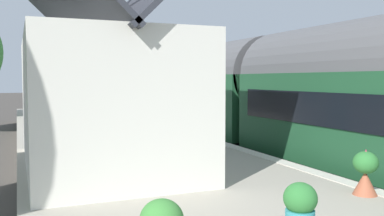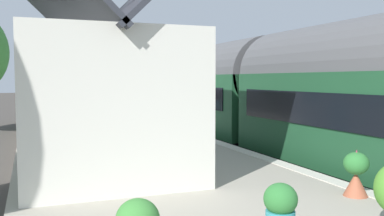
{
  "view_description": "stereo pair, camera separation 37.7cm",
  "coord_description": "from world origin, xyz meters",
  "px_view_note": "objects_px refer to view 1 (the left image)",
  "views": [
    {
      "loc": [
        -14.45,
        7.01,
        2.84
      ],
      "look_at": [
        -1.12,
        1.5,
        1.86
      ],
      "focal_mm": 39.67,
      "sensor_mm": 36.0,
      "label": 1
    },
    {
      "loc": [
        -14.59,
        6.66,
        2.84
      ],
      "look_at": [
        -1.12,
        1.5,
        1.86
      ],
      "focal_mm": 39.67,
      "sensor_mm": 36.0,
      "label": 2
    }
  ],
  "objects_px": {
    "station_sign_board": "(159,99)",
    "planter_under_sign": "(89,110)",
    "bench_near_building": "(94,110)",
    "bench_platform_end": "(82,105)",
    "planter_bench_right": "(62,109)",
    "lamp_post_platform": "(121,71)",
    "station_building": "(101,95)",
    "train": "(260,97)",
    "planter_by_door": "(45,107)",
    "planter_edge_near": "(365,173)",
    "planter_bench_left": "(300,211)"
  },
  "relations": [
    {
      "from": "bench_near_building",
      "to": "station_sign_board",
      "type": "xyz_separation_m",
      "value": [
        -4.56,
        -1.84,
        0.71
      ]
    },
    {
      "from": "planter_by_door",
      "to": "lamp_post_platform",
      "type": "relative_size",
      "value": 0.3
    },
    {
      "from": "planter_bench_left",
      "to": "lamp_post_platform",
      "type": "distance_m",
      "value": 18.84
    },
    {
      "from": "planter_edge_near",
      "to": "station_sign_board",
      "type": "xyz_separation_m",
      "value": [
        10.79,
        0.22,
        0.81
      ]
    },
    {
      "from": "station_building",
      "to": "lamp_post_platform",
      "type": "bearing_deg",
      "value": -14.96
    },
    {
      "from": "station_building",
      "to": "bench_platform_end",
      "type": "height_order",
      "value": "station_building"
    },
    {
      "from": "station_building",
      "to": "train",
      "type": "bearing_deg",
      "value": -63.88
    },
    {
      "from": "planter_edge_near",
      "to": "bench_platform_end",
      "type": "bearing_deg",
      "value": 5.84
    },
    {
      "from": "station_sign_board",
      "to": "bench_near_building",
      "type": "bearing_deg",
      "value": 22.04
    },
    {
      "from": "planter_bench_left",
      "to": "planter_by_door",
      "type": "distance_m",
      "value": 19.01
    },
    {
      "from": "bench_platform_end",
      "to": "lamp_post_platform",
      "type": "distance_m",
      "value": 3.64
    },
    {
      "from": "train",
      "to": "station_building",
      "type": "bearing_deg",
      "value": 116.12
    },
    {
      "from": "train",
      "to": "planter_edge_near",
      "type": "relative_size",
      "value": 21.57
    },
    {
      "from": "planter_bench_right",
      "to": "lamp_post_platform",
      "type": "xyz_separation_m",
      "value": [
        -2.24,
        -2.92,
        2.12
      ]
    },
    {
      "from": "station_building",
      "to": "planter_bench_left",
      "type": "distance_m",
      "value": 5.96
    },
    {
      "from": "bench_platform_end",
      "to": "planter_bench_right",
      "type": "bearing_deg",
      "value": 103.9
    },
    {
      "from": "planter_by_door",
      "to": "planter_bench_right",
      "type": "bearing_deg",
      "value": -27.2
    },
    {
      "from": "train",
      "to": "planter_by_door",
      "type": "bearing_deg",
      "value": 32.66
    },
    {
      "from": "planter_by_door",
      "to": "planter_edge_near",
      "type": "bearing_deg",
      "value": -166.72
    },
    {
      "from": "bench_platform_end",
      "to": "lamp_post_platform",
      "type": "height_order",
      "value": "lamp_post_platform"
    },
    {
      "from": "planter_bench_right",
      "to": "station_sign_board",
      "type": "bearing_deg",
      "value": -161.35
    },
    {
      "from": "station_building",
      "to": "station_sign_board",
      "type": "xyz_separation_m",
      "value": [
        6.45,
        -3.47,
        -0.44
      ]
    },
    {
      "from": "train",
      "to": "planter_under_sign",
      "type": "bearing_deg",
      "value": 21.4
    },
    {
      "from": "bench_near_building",
      "to": "bench_platform_end",
      "type": "distance_m",
      "value": 4.44
    },
    {
      "from": "bench_platform_end",
      "to": "planter_by_door",
      "type": "bearing_deg",
      "value": 136.03
    },
    {
      "from": "station_building",
      "to": "lamp_post_platform",
      "type": "height_order",
      "value": "station_building"
    },
    {
      "from": "bench_near_building",
      "to": "planter_under_sign",
      "type": "bearing_deg",
      "value": -4.56
    },
    {
      "from": "planter_bench_left",
      "to": "station_sign_board",
      "type": "bearing_deg",
      "value": -9.97
    },
    {
      "from": "planter_bench_left",
      "to": "planter_by_door",
      "type": "xyz_separation_m",
      "value": [
        18.93,
        1.8,
        0.12
      ]
    },
    {
      "from": "planter_under_sign",
      "to": "planter_bench_left",
      "type": "bearing_deg",
      "value": 178.48
    },
    {
      "from": "train",
      "to": "bench_near_building",
      "type": "bearing_deg",
      "value": 29.23
    },
    {
      "from": "train",
      "to": "planter_edge_near",
      "type": "bearing_deg",
      "value": 161.77
    },
    {
      "from": "planter_bench_left",
      "to": "bench_platform_end",
      "type": "bearing_deg",
      "value": -0.89
    },
    {
      "from": "planter_by_door",
      "to": "planter_edge_near",
      "type": "relative_size",
      "value": 1.27
    },
    {
      "from": "bench_platform_end",
      "to": "planter_bench_right",
      "type": "xyz_separation_m",
      "value": [
        -0.28,
        1.14,
        -0.2
      ]
    },
    {
      "from": "lamp_post_platform",
      "to": "bench_platform_end",
      "type": "bearing_deg",
      "value": 35.3
    },
    {
      "from": "bench_near_building",
      "to": "planter_bench_left",
      "type": "distance_m",
      "value": 16.69
    },
    {
      "from": "train",
      "to": "planter_by_door",
      "type": "height_order",
      "value": "train"
    },
    {
      "from": "planter_bench_right",
      "to": "planter_edge_near",
      "type": "xyz_separation_m",
      "value": [
        -19.51,
        -3.16,
        0.1
      ]
    },
    {
      "from": "station_sign_board",
      "to": "planter_under_sign",
      "type": "bearing_deg",
      "value": 12.32
    },
    {
      "from": "bench_near_building",
      "to": "train",
      "type": "bearing_deg",
      "value": -150.77
    },
    {
      "from": "planter_by_door",
      "to": "planter_under_sign",
      "type": "bearing_deg",
      "value": -75.33
    },
    {
      "from": "planter_edge_near",
      "to": "lamp_post_platform",
      "type": "height_order",
      "value": "lamp_post_platform"
    },
    {
      "from": "planter_bench_right",
      "to": "planter_edge_near",
      "type": "distance_m",
      "value": 19.77
    },
    {
      "from": "bench_platform_end",
      "to": "planter_edge_near",
      "type": "relative_size",
      "value": 1.78
    },
    {
      "from": "bench_near_building",
      "to": "planter_edge_near",
      "type": "relative_size",
      "value": 1.78
    },
    {
      "from": "train",
      "to": "bench_platform_end",
      "type": "xyz_separation_m",
      "value": [
        12.45,
        4.44,
        -0.88
      ]
    },
    {
      "from": "lamp_post_platform",
      "to": "station_building",
      "type": "bearing_deg",
      "value": 165.04
    },
    {
      "from": "planter_bench_right",
      "to": "bench_near_building",
      "type": "bearing_deg",
      "value": -165.21
    },
    {
      "from": "bench_near_building",
      "to": "planter_by_door",
      "type": "relative_size",
      "value": 1.4
    }
  ]
}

